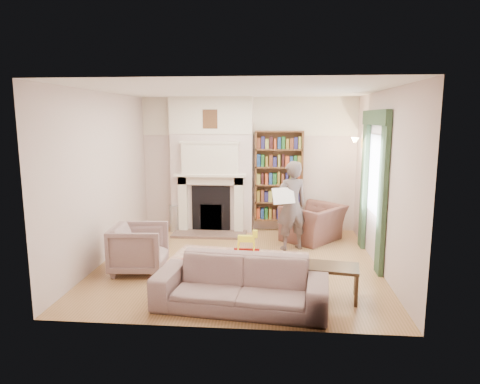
# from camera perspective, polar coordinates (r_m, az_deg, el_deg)

# --- Properties ---
(floor) EXTENTS (4.50, 4.50, 0.00)m
(floor) POSITION_cam_1_polar(r_m,az_deg,el_deg) (7.20, -0.18, -9.40)
(floor) COLOR olive
(floor) RESTS_ON ground
(ceiling) EXTENTS (4.50, 4.50, 0.00)m
(ceiling) POSITION_cam_1_polar(r_m,az_deg,el_deg) (6.81, -0.19, 13.44)
(ceiling) COLOR white
(ceiling) RESTS_ON wall_back
(wall_back) EXTENTS (4.50, 0.00, 4.50)m
(wall_back) POSITION_cam_1_polar(r_m,az_deg,el_deg) (9.09, 1.11, 3.71)
(wall_back) COLOR beige
(wall_back) RESTS_ON floor
(wall_front) EXTENTS (4.50, 0.00, 4.50)m
(wall_front) POSITION_cam_1_polar(r_m,az_deg,el_deg) (4.67, -2.70, -2.22)
(wall_front) COLOR beige
(wall_front) RESTS_ON floor
(wall_left) EXTENTS (0.00, 4.50, 4.50)m
(wall_left) POSITION_cam_1_polar(r_m,az_deg,el_deg) (7.42, -17.78, 1.83)
(wall_left) COLOR beige
(wall_left) RESTS_ON floor
(wall_right) EXTENTS (0.00, 4.50, 4.50)m
(wall_right) POSITION_cam_1_polar(r_m,az_deg,el_deg) (7.03, 18.40, 1.38)
(wall_right) COLOR beige
(wall_right) RESTS_ON floor
(fireplace) EXTENTS (1.70, 0.58, 2.80)m
(fireplace) POSITION_cam_1_polar(r_m,az_deg,el_deg) (8.98, -3.77, 3.52)
(fireplace) COLOR beige
(fireplace) RESTS_ON floor
(bookcase) EXTENTS (1.00, 0.24, 1.85)m
(bookcase) POSITION_cam_1_polar(r_m,az_deg,el_deg) (8.97, 5.19, 2.14)
(bookcase) COLOR brown
(bookcase) RESTS_ON floor
(window) EXTENTS (0.02, 0.90, 1.30)m
(window) POSITION_cam_1_polar(r_m,az_deg,el_deg) (7.41, 17.61, 2.22)
(window) COLOR silver
(window) RESTS_ON wall_right
(curtain_left) EXTENTS (0.07, 0.32, 2.40)m
(curtain_left) POSITION_cam_1_polar(r_m,az_deg,el_deg) (6.76, 18.47, -0.66)
(curtain_left) COLOR #324B30
(curtain_left) RESTS_ON floor
(curtain_right) EXTENTS (0.07, 0.32, 2.40)m
(curtain_right) POSITION_cam_1_polar(r_m,az_deg,el_deg) (8.11, 16.22, 1.14)
(curtain_right) COLOR #324B30
(curtain_right) RESTS_ON floor
(pelmet) EXTENTS (0.09, 1.70, 0.24)m
(pelmet) POSITION_cam_1_polar(r_m,az_deg,el_deg) (7.34, 17.64, 9.44)
(pelmet) COLOR #324B30
(pelmet) RESTS_ON wall_right
(wall_sconce) EXTENTS (0.20, 0.24, 0.24)m
(wall_sconce) POSITION_cam_1_polar(r_m,az_deg,el_deg) (8.40, 14.79, 6.30)
(wall_sconce) COLOR gold
(wall_sconce) RESTS_ON wall_right
(rug) EXTENTS (2.50, 2.04, 0.01)m
(rug) POSITION_cam_1_polar(r_m,az_deg,el_deg) (7.09, -0.72, -9.65)
(rug) COLOR beige
(rug) RESTS_ON floor
(armchair_reading) EXTENTS (1.41, 1.43, 0.70)m
(armchair_reading) POSITION_cam_1_polar(r_m,az_deg,el_deg) (8.48, 9.74, -4.11)
(armchair_reading) COLOR #4C3228
(armchair_reading) RESTS_ON floor
(armchair_left) EXTENTS (0.88, 0.86, 0.74)m
(armchair_left) POSITION_cam_1_polar(r_m,az_deg,el_deg) (6.89, -13.29, -7.32)
(armchair_left) COLOR gray
(armchair_left) RESTS_ON floor
(sofa) EXTENTS (2.24, 1.07, 0.63)m
(sofa) POSITION_cam_1_polar(r_m,az_deg,el_deg) (5.50, 0.11, -12.13)
(sofa) COLOR gray
(sofa) RESTS_ON floor
(man_reading) EXTENTS (0.70, 0.61, 1.62)m
(man_reading) POSITION_cam_1_polar(r_m,az_deg,el_deg) (7.76, 6.88, -1.82)
(man_reading) COLOR #514541
(man_reading) RESTS_ON floor
(newspaper) EXTENTS (0.42, 0.29, 0.28)m
(newspaper) POSITION_cam_1_polar(r_m,az_deg,el_deg) (7.52, 5.82, -0.51)
(newspaper) COLOR white
(newspaper) RESTS_ON man_reading
(coffee_table) EXTENTS (0.76, 0.55, 0.45)m
(coffee_table) POSITION_cam_1_polar(r_m,az_deg,el_deg) (5.92, 12.06, -11.66)
(coffee_table) COLOR #322311
(coffee_table) RESTS_ON floor
(paraffin_heater) EXTENTS (0.30, 0.30, 0.55)m
(paraffin_heater) POSITION_cam_1_polar(r_m,az_deg,el_deg) (9.18, -8.63, -3.48)
(paraffin_heater) COLOR #ACB0B4
(paraffin_heater) RESTS_ON floor
(rocking_horse) EXTENTS (0.47, 0.20, 0.41)m
(rocking_horse) POSITION_cam_1_polar(r_m,az_deg,el_deg) (7.67, 0.84, -6.57)
(rocking_horse) COLOR yellow
(rocking_horse) RESTS_ON rug
(board_game) EXTENTS (0.45, 0.45, 0.03)m
(board_game) POSITION_cam_1_polar(r_m,az_deg,el_deg) (6.76, -1.30, -10.47)
(board_game) COLOR gold
(board_game) RESTS_ON rug
(game_box_lid) EXTENTS (0.34, 0.24, 0.06)m
(game_box_lid) POSITION_cam_1_polar(r_m,az_deg,el_deg) (7.13, -6.68, -9.35)
(game_box_lid) COLOR red
(game_box_lid) RESTS_ON rug
(comic_annuals) EXTENTS (0.64, 0.53, 0.02)m
(comic_annuals) POSITION_cam_1_polar(r_m,az_deg,el_deg) (6.75, 1.35, -10.58)
(comic_annuals) COLOR red
(comic_annuals) RESTS_ON rug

